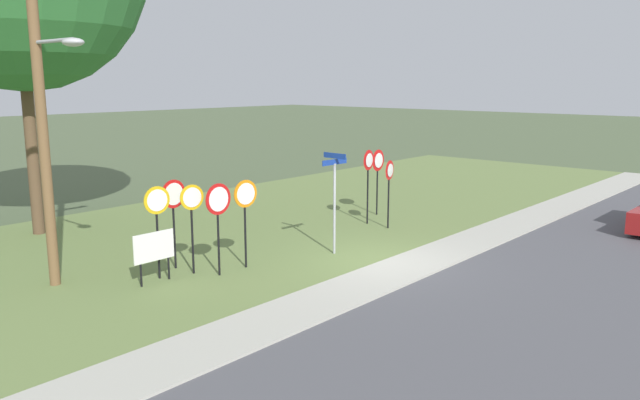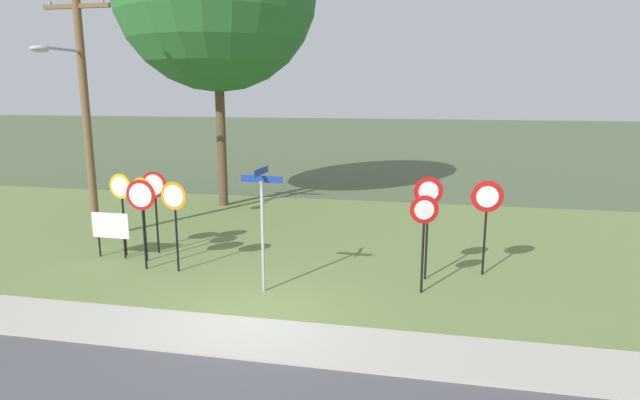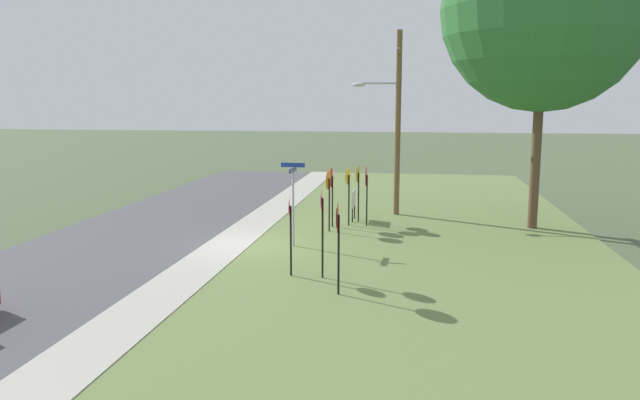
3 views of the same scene
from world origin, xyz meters
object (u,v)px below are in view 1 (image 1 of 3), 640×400
object	(u,v)px
yield_sign_near_left	(369,169)
yield_sign_near_right	(390,178)
stop_sign_far_center	(174,204)
stop_sign_near_left	(157,212)
stop_sign_near_right	(192,210)
stop_sign_far_left	(218,209)
utility_pole	(44,105)
stop_sign_far_right	(245,205)
notice_board	(154,249)
yield_sign_far_left	(378,166)
street_name_post	(334,194)

from	to	relation	value
yield_sign_near_left	yield_sign_near_right	bearing A→B (deg)	-102.59
stop_sign_far_center	yield_sign_near_right	bearing A→B (deg)	-13.79
stop_sign_near_left	stop_sign_near_right	distance (m)	0.86
stop_sign_far_left	stop_sign_far_center	bearing A→B (deg)	104.60
stop_sign_near_right	utility_pole	distance (m)	4.12
yield_sign_near_left	stop_sign_far_right	bearing A→B (deg)	178.48
stop_sign_far_left	yield_sign_near_right	bearing A→B (deg)	-2.77
stop_sign_near_right	yield_sign_near_right	size ratio (longest dim) A/B	1.01
yield_sign_near_left	notice_board	xyz separation A→B (m)	(-8.42, 0.04, -1.04)
stop_sign_far_center	yield_sign_far_left	xyz separation A→B (m)	(8.78, -0.01, 0.08)
yield_sign_far_left	stop_sign_far_center	bearing A→B (deg)	176.12
utility_pole	yield_sign_near_left	bearing A→B (deg)	-8.97
yield_sign_far_left	yield_sign_near_right	bearing A→B (deg)	-137.73
stop_sign_near_left	yield_sign_near_right	bearing A→B (deg)	-1.97
stop_sign_far_left	stop_sign_far_right	distance (m)	0.89
stop_sign_near_left	utility_pole	distance (m)	3.49
stop_sign_far_right	yield_sign_far_left	world-z (taller)	yield_sign_far_left
yield_sign_far_left	stop_sign_far_right	bearing A→B (deg)	-174.01
yield_sign_far_left	notice_board	distance (m)	9.88
yield_sign_far_left	street_name_post	size ratio (longest dim) A/B	0.84
yield_sign_near_left	street_name_post	distance (m)	3.91
stop_sign_far_right	yield_sign_near_right	distance (m)	6.06
stop_sign_near_left	stop_sign_near_right	bearing A→B (deg)	-14.73
stop_sign_far_right	street_name_post	xyz separation A→B (m)	(2.54, -0.84, 0.02)
yield_sign_near_left	utility_pole	xyz separation A→B (m)	(-10.07, 1.59, 2.36)
stop_sign_far_right	stop_sign_near_right	bearing A→B (deg)	158.82
yield_sign_far_left	utility_pole	size ratio (longest dim) A/B	0.30
yield_sign_near_left	stop_sign_near_left	bearing A→B (deg)	170.52
stop_sign_far_right	yield_sign_near_left	world-z (taller)	yield_sign_near_left
stop_sign_far_center	notice_board	xyz separation A→B (m)	(-1.04, -0.60, -0.86)
stop_sign_near_left	stop_sign_near_right	xyz separation A→B (m)	(0.80, -0.30, -0.03)
stop_sign_far_center	notice_board	world-z (taller)	stop_sign_far_center
notice_board	yield_sign_far_left	bearing A→B (deg)	4.08
stop_sign_far_left	notice_board	distance (m)	1.80
stop_sign_near_right	yield_sign_near_left	world-z (taller)	yield_sign_near_left
stop_sign_far_left	notice_board	size ratio (longest dim) A/B	1.86
stop_sign_near_right	yield_sign_far_left	size ratio (longest dim) A/B	0.96
stop_sign_near_left	street_name_post	distance (m)	4.88
stop_sign_near_left	yield_sign_near_left	xyz separation A→B (m)	(8.15, -0.23, 0.21)
stop_sign_far_left	yield_sign_near_left	world-z (taller)	yield_sign_near_left
stop_sign_far_left	notice_board	world-z (taller)	stop_sign_far_left
utility_pole	notice_board	bearing A→B (deg)	-43.31
stop_sign_near_left	stop_sign_far_right	bearing A→B (deg)	-18.24
stop_sign_far_left	stop_sign_far_center	distance (m)	1.36
stop_sign_far_left	yield_sign_near_left	bearing A→B (deg)	4.64
stop_sign_far_center	notice_board	bearing A→B (deg)	-152.01
stop_sign_far_left	yield_sign_far_left	bearing A→B (deg)	7.88
yield_sign_far_left	utility_pole	distance (m)	11.77
stop_sign_near_right	yield_sign_near_left	distance (m)	7.36
stop_sign_far_center	yield_sign_near_right	distance (m)	7.47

